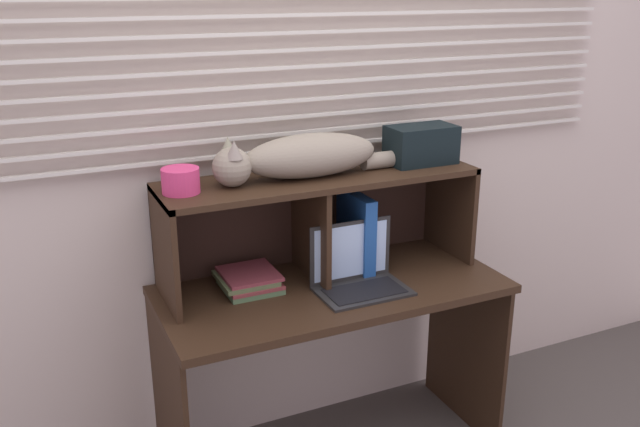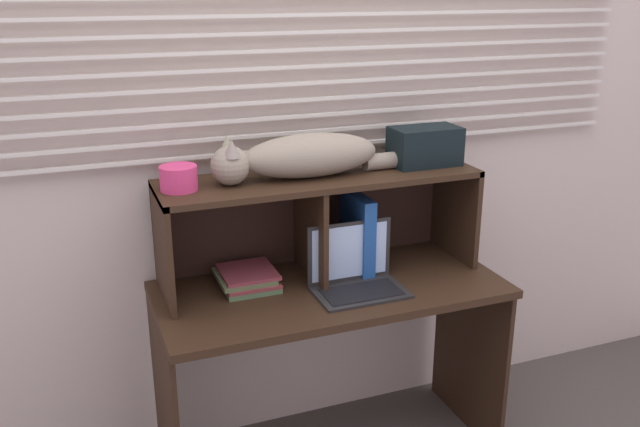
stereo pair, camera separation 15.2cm
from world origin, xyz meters
name	(u,v)px [view 1 (the left image)]	position (x,y,z in m)	size (l,w,h in m)	color
back_panel_with_blinds	(296,127)	(0.00, 0.55, 1.26)	(4.40, 0.08, 2.50)	beige
desk	(332,324)	(0.00, 0.22, 0.58)	(1.25, 0.57, 0.73)	#301F13
hutch_shelf_unit	(315,204)	(0.00, 0.36, 1.01)	(1.17, 0.34, 0.39)	#301F13
cat	(303,157)	(-0.06, 0.33, 1.20)	(0.82, 0.18, 0.16)	gray
laptop	(358,274)	(0.07, 0.17, 0.79)	(0.32, 0.21, 0.23)	#252525
binder_upright	(356,232)	(0.15, 0.33, 0.88)	(0.05, 0.24, 0.30)	#1E4F9D
book_stack	(249,280)	(-0.28, 0.33, 0.76)	(0.21, 0.22, 0.06)	#4E6E49
small_basket	(181,181)	(-0.50, 0.33, 1.16)	(0.12, 0.12, 0.08)	#D83A72
storage_box	(421,145)	(0.42, 0.33, 1.19)	(0.26, 0.15, 0.14)	black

